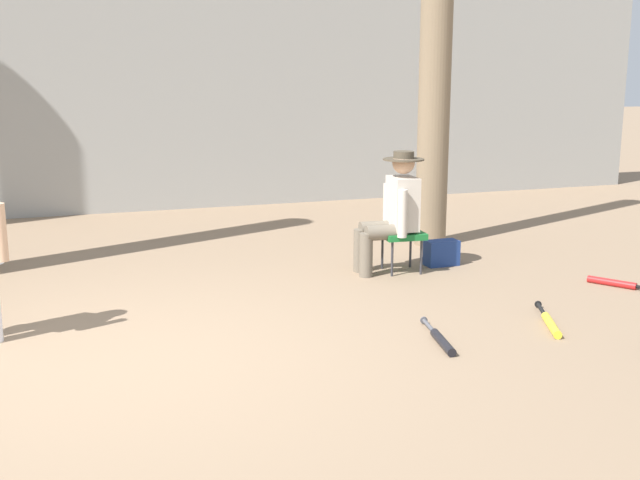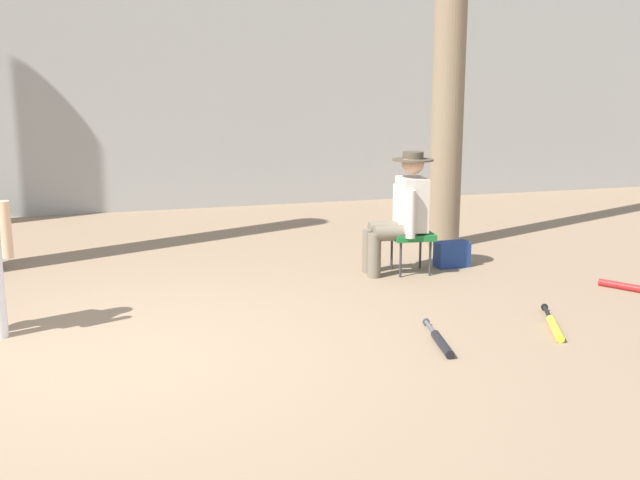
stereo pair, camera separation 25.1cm
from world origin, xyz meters
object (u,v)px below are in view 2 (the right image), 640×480
at_px(handbag_beside_stool, 452,254).
at_px(bat_red_barrel, 630,287).
at_px(bat_yellow_trainer, 554,326).
at_px(bat_black_composite, 440,341).
at_px(folding_stool, 411,237).
at_px(tree_behind_spectator, 451,23).
at_px(seated_spectator, 402,209).

relative_size(handbag_beside_stool, bat_red_barrel, 0.51).
height_order(bat_yellow_trainer, bat_black_composite, same).
height_order(handbag_beside_stool, bat_red_barrel, handbag_beside_stool).
xyz_separation_m(bat_red_barrel, bat_yellow_trainer, (-1.28, -0.77, 0.00)).
relative_size(folding_stool, bat_black_composite, 0.58).
distance_m(handbag_beside_stool, bat_yellow_trainer, 2.06).
relative_size(tree_behind_spectator, handbag_beside_stool, 16.27).
bearing_deg(tree_behind_spectator, bat_yellow_trainer, -98.81).
bearing_deg(bat_red_barrel, folding_stool, 144.77).
bearing_deg(handbag_beside_stool, folding_stool, -168.22).
height_order(seated_spectator, bat_red_barrel, seated_spectator).
distance_m(handbag_beside_stool, bat_black_composite, 2.40).
bearing_deg(bat_black_composite, bat_yellow_trainer, 4.38).
height_order(seated_spectator, handbag_beside_stool, seated_spectator).
height_order(folding_stool, bat_black_composite, folding_stool).
height_order(folding_stool, bat_red_barrel, folding_stool).
height_order(bat_red_barrel, bat_black_composite, same).
relative_size(folding_stool, handbag_beside_stool, 1.27).
distance_m(bat_red_barrel, bat_black_composite, 2.43).
bearing_deg(bat_black_composite, seated_spectator, 75.76).
distance_m(handbag_beside_stool, bat_red_barrel, 1.73).
distance_m(seated_spectator, bat_yellow_trainer, 2.10).
distance_m(bat_yellow_trainer, bat_black_composite, 1.00).
bearing_deg(seated_spectator, tree_behind_spectator, 47.64).
height_order(seated_spectator, bat_black_composite, seated_spectator).
bearing_deg(bat_red_barrel, bat_yellow_trainer, -149.03).
relative_size(seated_spectator, bat_black_composite, 1.61).
bearing_deg(folding_stool, bat_black_composite, -106.88).
distance_m(tree_behind_spectator, folding_stool, 2.49).
bearing_deg(bat_black_composite, tree_behind_spectator, 64.55).
bearing_deg(tree_behind_spectator, handbag_beside_stool, -110.18).
xyz_separation_m(tree_behind_spectator, seated_spectator, (-0.94, -1.03, -1.82)).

